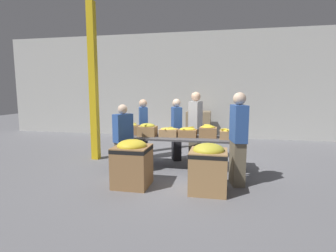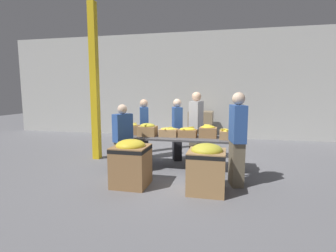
# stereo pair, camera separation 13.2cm
# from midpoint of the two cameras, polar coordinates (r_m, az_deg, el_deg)

# --- Properties ---
(ground_plane) EXTENTS (30.00, 30.00, 0.00)m
(ground_plane) POSITION_cam_midpoint_polar(r_m,az_deg,el_deg) (6.21, 1.56, -9.14)
(ground_plane) COLOR slate
(wall_back) EXTENTS (16.00, 0.08, 4.00)m
(wall_back) POSITION_cam_midpoint_polar(r_m,az_deg,el_deg) (10.21, 5.89, 8.78)
(wall_back) COLOR #B7B7B2
(wall_back) RESTS_ON ground_plane
(sorting_table) EXTENTS (2.82, 0.85, 0.75)m
(sorting_table) POSITION_cam_midpoint_polar(r_m,az_deg,el_deg) (6.04, 1.58, -2.75)
(sorting_table) COLOR #4C4C51
(sorting_table) RESTS_ON ground_plane
(banana_box_0) EXTENTS (0.41, 0.28, 0.29)m
(banana_box_0) POSITION_cam_midpoint_polar(r_m,az_deg,el_deg) (6.40, -8.82, -0.55)
(banana_box_0) COLOR olive
(banana_box_0) RESTS_ON sorting_table
(banana_box_1) EXTENTS (0.41, 0.36, 0.30)m
(banana_box_1) POSITION_cam_midpoint_polar(r_m,az_deg,el_deg) (6.13, -5.11, -0.77)
(banana_box_1) COLOR #A37A4C
(banana_box_1) RESTS_ON sorting_table
(banana_box_2) EXTENTS (0.41, 0.35, 0.22)m
(banana_box_2) POSITION_cam_midpoint_polar(r_m,az_deg,el_deg) (6.05, -0.48, -1.28)
(banana_box_2) COLOR tan
(banana_box_2) RESTS_ON sorting_table
(banana_box_3) EXTENTS (0.41, 0.30, 0.24)m
(banana_box_3) POSITION_cam_midpoint_polar(r_m,az_deg,el_deg) (6.00, 3.67, -1.32)
(banana_box_3) COLOR olive
(banana_box_3) RESTS_ON sorting_table
(banana_box_4) EXTENTS (0.39, 0.33, 0.30)m
(banana_box_4) POSITION_cam_midpoint_polar(r_m,az_deg,el_deg) (5.99, 8.09, -1.14)
(banana_box_4) COLOR olive
(banana_box_4) RESTS_ON sorting_table
(banana_box_5) EXTENTS (0.43, 0.31, 0.25)m
(banana_box_5) POSITION_cam_midpoint_polar(r_m,az_deg,el_deg) (5.83, 12.56, -1.74)
(banana_box_5) COLOR tan
(banana_box_5) RESTS_ON sorting_table
(volunteer_0) EXTENTS (0.35, 0.47, 1.58)m
(volunteer_0) POSITION_cam_midpoint_polar(r_m,az_deg,el_deg) (6.96, -5.92, -0.72)
(volunteer_0) COLOR black
(volunteer_0) RESTS_ON ground_plane
(volunteer_1) EXTENTS (0.38, 0.45, 1.51)m
(volunteer_1) POSITION_cam_midpoint_polar(r_m,az_deg,el_deg) (5.68, -10.36, -3.03)
(volunteer_1) COLOR #6B604C
(volunteer_1) RESTS_ON ground_plane
(volunteer_2) EXTENTS (0.35, 0.47, 1.59)m
(volunteer_2) POSITION_cam_midpoint_polar(r_m,az_deg,el_deg) (6.79, 1.30, -0.82)
(volunteer_2) COLOR black
(volunteer_2) RESTS_ON ground_plane
(volunteer_3) EXTENTS (0.33, 0.51, 1.77)m
(volunteer_3) POSITION_cam_midpoint_polar(r_m,az_deg,el_deg) (5.12, 14.30, -2.85)
(volunteer_3) COLOR #6B604C
(volunteer_3) RESTS_ON ground_plane
(volunteer_4) EXTENTS (0.33, 0.51, 1.77)m
(volunteer_4) POSITION_cam_midpoint_polar(r_m,az_deg,el_deg) (6.73, 5.44, -0.18)
(volunteer_4) COLOR #6B604C
(volunteer_4) RESTS_ON ground_plane
(donation_bin_0) EXTENTS (0.65, 0.65, 0.89)m
(donation_bin_0) POSITION_cam_midpoint_polar(r_m,az_deg,el_deg) (5.03, -8.55, -7.67)
(donation_bin_0) COLOR olive
(donation_bin_0) RESTS_ON ground_plane
(donation_bin_1) EXTENTS (0.65, 0.65, 0.88)m
(donation_bin_1) POSITION_cam_midpoint_polar(r_m,az_deg,el_deg) (4.74, 7.97, -8.69)
(donation_bin_1) COLOR #A37A4C
(donation_bin_1) RESTS_ON ground_plane
(support_pillar) EXTENTS (0.18, 0.18, 4.00)m
(support_pillar) POSITION_cam_midpoint_polar(r_m,az_deg,el_deg) (7.08, -16.45, 9.02)
(support_pillar) COLOR gold
(support_pillar) RESTS_ON ground_plane
(pallet_stack_0) EXTENTS (0.92, 0.92, 1.06)m
(pallet_stack_0) POSITION_cam_midpoint_polar(r_m,az_deg,el_deg) (9.59, 6.30, -0.03)
(pallet_stack_0) COLOR olive
(pallet_stack_0) RESTS_ON ground_plane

